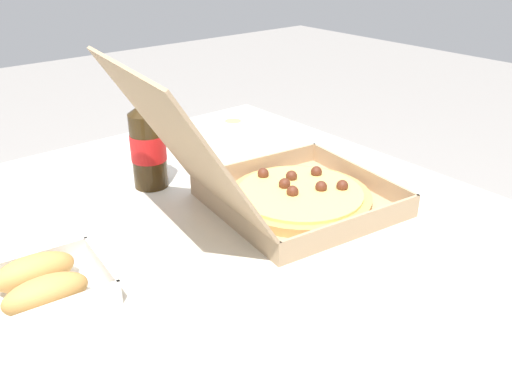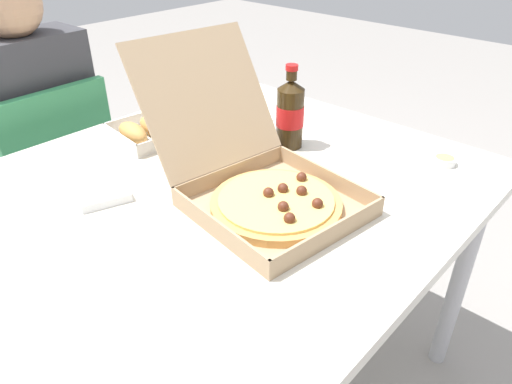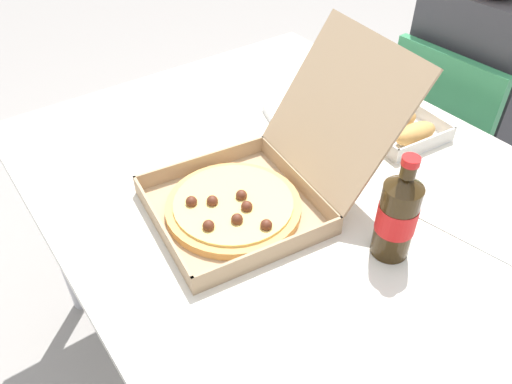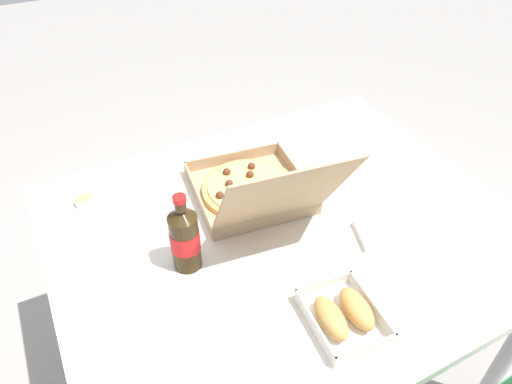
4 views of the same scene
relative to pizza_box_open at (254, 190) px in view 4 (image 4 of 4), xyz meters
name	(u,v)px [view 4 (image 4 of 4)]	position (x,y,z in m)	size (l,w,h in m)	color
ground_plane	(279,365)	(-0.04, 0.13, -0.78)	(10.00, 10.00, 0.00)	gray
dining_table	(286,242)	(-0.04, 0.13, -0.12)	(1.26, 1.04, 0.73)	silver
pizza_box_open	(254,190)	(0.00, 0.00, 0.00)	(0.38, 0.53, 0.32)	tan
bread_side_box	(344,315)	(0.02, 0.46, -0.02)	(0.17, 0.20, 0.06)	white
cola_bottle	(185,238)	(0.26, 0.14, 0.05)	(0.07, 0.07, 0.22)	#33230F
paper_menu	(200,337)	(0.32, 0.35, -0.04)	(0.21, 0.15, 0.00)	white
napkin_pile	(378,234)	(-0.23, 0.28, -0.04)	(0.11, 0.11, 0.02)	white
dipping_sauce_cup	(84,201)	(0.44, -0.22, -0.03)	(0.06, 0.06, 0.02)	white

